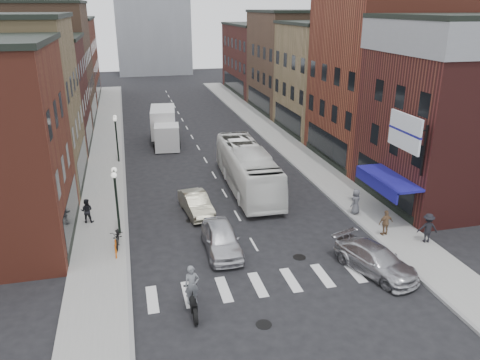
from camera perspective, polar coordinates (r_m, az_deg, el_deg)
name	(u,v)px	position (r m, az deg, el deg)	size (l,w,h in m)	color
ground	(259,253)	(26.07, 2.29, -8.86)	(160.00, 160.00, 0.00)	black
sidewalk_left	(107,150)	(45.64, -15.93, 3.54)	(3.00, 74.00, 0.15)	gray
sidewalk_right	(279,138)	(47.99, 4.80, 5.08)	(3.00, 74.00, 0.15)	gray
curb_left	(123,150)	(45.62, -14.05, 3.61)	(0.20, 74.00, 0.16)	gray
curb_right	(265,140)	(47.56, 3.07, 4.88)	(0.20, 74.00, 0.16)	gray
crosswalk_stripes	(275,282)	(23.62, 4.35, -12.31)	(12.00, 2.20, 0.01)	silver
bldg_left_mid_a	(1,106)	(37.39, -27.14, 8.06)	(10.30, 10.20, 12.30)	olive
bldg_left_mid_b	(28,95)	(47.20, -24.47, 9.40)	(10.30, 10.20, 10.30)	#4A1C1A
bldg_left_far_a	(43,64)	(57.76, -22.92, 12.85)	(10.30, 12.20, 13.30)	brown
bldg_left_far_b	(58,60)	(71.66, -21.28, 13.45)	(10.30, 16.20, 11.30)	maroon
bldg_right_corner	(458,112)	(34.57, 25.04, 7.54)	(10.30, 9.20, 12.30)	#4A1C1A
bldg_right_mid_a	(385,77)	(42.11, 17.26, 11.93)	(10.30, 10.20, 14.30)	maroon
bldg_right_mid_b	(334,78)	(51.07, 11.34, 12.09)	(10.30, 10.20, 11.30)	olive
bldg_right_far_a	(297,62)	(61.07, 6.96, 14.12)	(10.30, 12.20, 12.30)	brown
bldg_right_far_b	(265,58)	(74.36, 3.04, 14.58)	(10.30, 16.20, 10.30)	#4A1C1A
awning_blue	(386,179)	(30.49, 17.35, 0.09)	(1.80, 5.00, 0.78)	navy
billboard_sign	(406,133)	(27.70, 19.59, 5.43)	(1.52, 3.00, 3.70)	black
streetlamp_near	(116,190)	(27.63, -14.92, -1.14)	(0.32, 1.22, 4.11)	black
streetlamp_far	(116,130)	(41.01, -14.88, 5.89)	(0.32, 1.22, 4.11)	black
bike_rack	(116,249)	(26.15, -14.91, -8.13)	(0.08, 0.68, 0.80)	#D8590C
box_truck	(164,127)	(46.55, -9.21, 6.38)	(2.79, 7.79, 3.31)	silver
motorcycle_rider	(192,292)	(20.97, -5.85, -13.41)	(0.65, 2.34, 2.39)	black
transit_bus	(247,168)	(34.26, 0.91, 1.44)	(2.67, 11.40, 3.18)	white
sedan_left_near	(221,239)	(25.84, -2.27, -7.17)	(1.85, 4.59, 1.57)	silver
sedan_left_far	(196,204)	(30.56, -5.37, -2.89)	(1.46, 4.18, 1.38)	#B4AE92
curb_car	(375,260)	(24.99, 16.16, -9.31)	(1.94, 4.78, 1.39)	#ADADB2
parked_bicycle	(117,237)	(27.18, -14.71, -6.70)	(0.68, 1.96, 1.03)	black
ped_left_solo	(87,211)	(30.37, -18.19, -3.57)	(0.75, 0.43, 1.54)	black
ped_right_a	(428,228)	(28.52, 21.91, -5.44)	(1.12, 0.55, 1.73)	black
ped_right_b	(386,223)	(28.58, 17.34, -4.99)	(0.91, 0.46, 1.56)	brown
ped_right_c	(356,201)	(30.92, 13.94, -2.56)	(0.81, 0.53, 1.67)	#53545A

